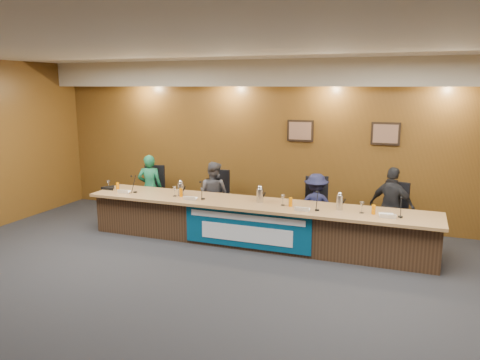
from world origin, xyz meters
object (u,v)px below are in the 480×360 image
Objects in this scene: dais_body at (254,224)px; speakerphone at (109,188)px; banner at (246,229)px; office_chair_c at (317,210)px; carafe_right at (340,202)px; panelist_b at (214,194)px; panelist_d at (392,207)px; carafe_left at (181,190)px; panelist_a at (150,187)px; office_chair_b at (216,201)px; carafe_mid at (260,196)px; office_chair_d at (391,217)px; office_chair_a at (153,195)px; panelist_c at (316,206)px.

speakerphone is (-2.95, -0.05, 0.43)m from dais_body.
banner is 4.58× the size of office_chair_c.
carafe_right is at bearing -72.20° from office_chair_c.
panelist_b reaches higher than carafe_right.
panelist_d reaches higher than carafe_left.
panelist_a is 1.05× the size of panelist_b.
panelist_d is 2.87× the size of office_chair_b.
carafe_mid reaches higher than dais_body.
carafe_right reaches higher than dais_body.
panelist_a reaches higher than office_chair_c.
office_chair_c is (-1.30, 0.10, -0.21)m from panelist_d.
panelist_a reaches higher than carafe_mid.
office_chair_d is 3.75m from carafe_left.
panelist_a is 2.72m from carafe_mid.
carafe_right is at bearing 173.31° from panelist_b.
banner reaches higher than office_chair_c.
panelist_a is 2.79× the size of office_chair_d.
panelist_d is at bearing -4.46° from office_chair_b.
dais_body is 18.75× the size of speakerphone.
carafe_right is (1.45, -0.01, 0.52)m from dais_body.
office_chair_a is at bearing 154.08° from banner.
speakerphone is (-3.88, -0.76, 0.19)m from panelist_c.
office_chair_c is at bearing 17.34° from panelist_d.
dais_body is 1.19m from panelist_c.
office_chair_b is (0.00, 0.10, -0.16)m from panelist_b.
panelist_a is 1.45m from office_chair_b.
panelist_b is 2.67× the size of office_chair_d.
banner is at bearing -90.00° from dais_body.
carafe_right is at bearing 115.33° from panelist_c.
office_chair_d is 1.19m from carafe_right.
carafe_mid reaches higher than office_chair_a.
carafe_mid reaches higher than banner.
office_chair_d is at bearing 13.39° from carafe_left.
speakerphone is at bearing -178.97° from dais_body.
panelist_d is at bearing 156.42° from panelist_a.
dais_body is at bearing -39.40° from office_chair_b.
carafe_mid is (1.19, -0.81, 0.39)m from office_chair_b.
panelist_c reaches higher than office_chair_a.
office_chair_d is at bearing -14.96° from office_chair_c.
speakerphone is at bearing -157.92° from office_chair_b.
carafe_right is at bearing 64.67° from panelist_d.
panelist_a is at bearing 166.70° from office_chair_c.
banner is 9.32× the size of carafe_mid.
carafe_left is (-3.62, -0.86, 0.39)m from office_chair_d.
office_chair_a is at bearing 168.33° from carafe_right.
office_chair_c is at bearing -16.22° from office_chair_a.
panelist_d is 3.32m from office_chair_b.
panelist_b is at bearing 167.88° from office_chair_c.
carafe_mid is (0.10, 0.42, 0.49)m from banner.
speakerphone is at bearing 0.21° from panelist_c.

